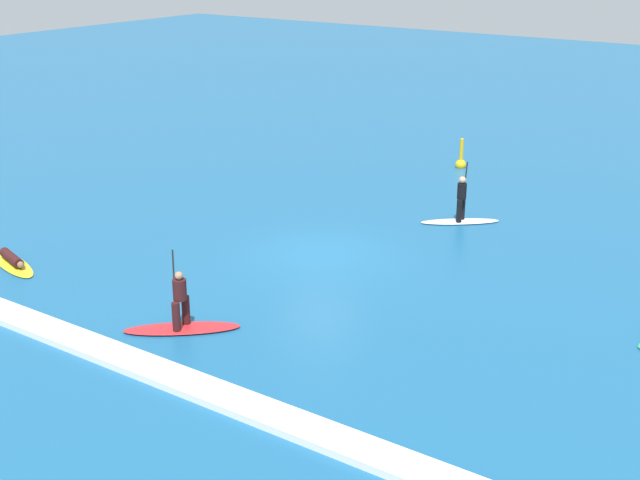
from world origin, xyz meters
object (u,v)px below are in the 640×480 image
surfer_on_red_board (181,317)px  marker_buoy (461,162)px  surfer_on_white_board (461,210)px  surfer_on_yellow_board (13,261)px

surfer_on_red_board → marker_buoy: (-1.23, 18.87, -0.14)m
surfer_on_white_board → surfer_on_yellow_board: (-9.58, -11.68, -0.33)m
surfer_on_red_board → marker_buoy: bearing=-127.0°
surfer_on_white_board → marker_buoy: (-3.31, 6.82, -0.22)m
marker_buoy → surfer_on_yellow_board: bearing=-108.7°
surfer_on_red_board → marker_buoy: surfer_on_red_board is taller
surfer_on_white_board → surfer_on_red_board: surfer_on_white_board is taller
surfer_on_white_board → marker_buoy: bearing=76.6°
surfer_on_yellow_board → surfer_on_red_board: surfer_on_red_board is taller
surfer_on_white_board → surfer_on_red_board: (-2.08, -12.05, -0.09)m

